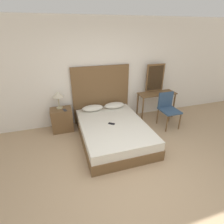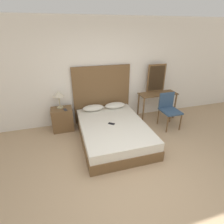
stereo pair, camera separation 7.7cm
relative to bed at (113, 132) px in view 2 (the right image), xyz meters
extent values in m
plane|color=tan|center=(0.00, -1.44, -0.21)|extent=(16.00, 16.00, 0.00)
cube|color=white|center=(0.00, 1.13, 1.14)|extent=(10.00, 0.06, 2.70)
cube|color=brown|center=(0.00, 0.00, -0.10)|extent=(1.48, 2.06, 0.23)
cube|color=silver|center=(0.00, 0.00, 0.12)|extent=(1.45, 2.02, 0.19)
cube|color=brown|center=(0.00, 1.06, 0.56)|extent=(1.56, 0.05, 1.55)
ellipsoid|color=silver|center=(-0.30, 0.84, 0.29)|extent=(0.57, 0.29, 0.15)
ellipsoid|color=silver|center=(0.30, 0.84, 0.29)|extent=(0.57, 0.29, 0.15)
cube|color=black|center=(-0.04, 0.00, 0.22)|extent=(0.16, 0.15, 0.01)
cube|color=brown|center=(-1.12, 0.82, 0.09)|extent=(0.52, 0.40, 0.59)
cylinder|color=tan|center=(-1.14, 0.90, 0.39)|extent=(0.16, 0.16, 0.02)
cylinder|color=tan|center=(-1.14, 0.90, 0.54)|extent=(0.02, 0.02, 0.28)
cone|color=beige|center=(-1.14, 0.90, 0.75)|extent=(0.27, 0.27, 0.14)
cube|color=#232328|center=(-1.02, 0.72, 0.39)|extent=(0.11, 0.16, 0.01)
cube|color=brown|center=(1.55, 0.75, 0.53)|extent=(1.08, 0.42, 0.02)
cylinder|color=brown|center=(1.04, 0.58, 0.16)|extent=(0.04, 0.04, 0.73)
cylinder|color=brown|center=(2.05, 0.58, 0.16)|extent=(0.04, 0.04, 0.73)
cylinder|color=brown|center=(1.04, 0.92, 0.16)|extent=(0.04, 0.04, 0.73)
cylinder|color=brown|center=(2.05, 0.92, 0.16)|extent=(0.04, 0.04, 0.73)
cube|color=brown|center=(1.55, 0.93, 0.94)|extent=(0.55, 0.03, 0.78)
cube|color=#B2BCC6|center=(1.55, 0.92, 0.94)|extent=(0.46, 0.01, 0.68)
cube|color=#334C6B|center=(1.59, 0.14, 0.26)|extent=(0.45, 0.51, 0.04)
cube|color=#334C6B|center=(1.59, 0.37, 0.48)|extent=(0.42, 0.04, 0.41)
cylinder|color=brown|center=(1.40, -0.09, 0.01)|extent=(0.04, 0.04, 0.45)
cylinder|color=brown|center=(1.78, -0.09, 0.01)|extent=(0.04, 0.04, 0.45)
cylinder|color=brown|center=(1.40, 0.36, 0.01)|extent=(0.04, 0.04, 0.45)
cylinder|color=brown|center=(1.78, 0.36, 0.01)|extent=(0.04, 0.04, 0.45)
camera|label=1|loc=(-1.10, -3.34, 2.19)|focal=28.00mm
camera|label=2|loc=(-1.02, -3.36, 2.19)|focal=28.00mm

